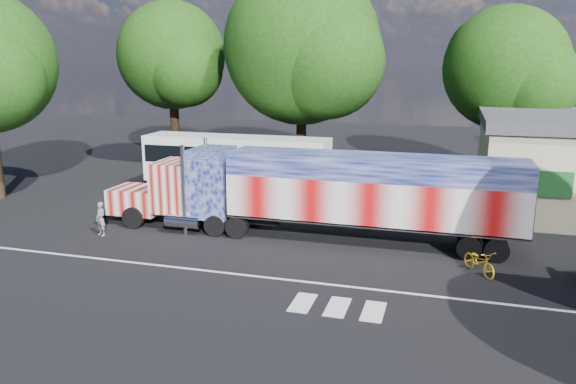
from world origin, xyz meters
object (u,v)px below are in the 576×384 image
(bicycle, at_px, (479,262))
(tree_ne_a, at_px, (508,69))
(semi_truck, at_px, (319,192))
(coach_bus, at_px, (236,163))
(tree_n_mid, at_px, (304,47))
(tree_nw_a, at_px, (173,56))
(woman, at_px, (101,219))

(bicycle, bearing_deg, tree_ne_a, 50.46)
(tree_ne_a, bearing_deg, semi_truck, -119.69)
(coach_bus, relative_size, tree_n_mid, 0.82)
(coach_bus, distance_m, tree_nw_a, 12.71)
(semi_truck, relative_size, tree_n_mid, 1.39)
(tree_n_mid, bearing_deg, woman, -108.60)
(semi_truck, bearing_deg, coach_bus, 131.96)
(coach_bus, bearing_deg, woman, -104.41)
(semi_truck, height_order, tree_nw_a, tree_nw_a)
(woman, relative_size, tree_nw_a, 0.13)
(tree_ne_a, distance_m, tree_nw_a, 23.96)
(tree_n_mid, bearing_deg, tree_ne_a, 7.58)
(tree_ne_a, distance_m, tree_n_mid, 13.41)
(tree_ne_a, bearing_deg, bicycle, -95.99)
(woman, relative_size, tree_ne_a, 0.14)
(semi_truck, relative_size, woman, 12.47)
(semi_truck, relative_size, tree_ne_a, 1.73)
(coach_bus, xyz_separation_m, tree_nw_a, (-7.94, 7.48, 6.51))
(bicycle, bearing_deg, woman, 146.01)
(semi_truck, distance_m, coach_bus, 10.70)
(woman, bearing_deg, tree_n_mid, 92.62)
(semi_truck, bearing_deg, woman, -165.78)
(bicycle, distance_m, tree_n_mid, 21.60)
(coach_bus, distance_m, woman, 10.82)
(woman, bearing_deg, tree_ne_a, 65.18)
(bicycle, bearing_deg, tree_nw_a, 107.12)
(tree_ne_a, bearing_deg, tree_n_mid, -172.42)
(coach_bus, height_order, tree_n_mid, tree_n_mid)
(semi_truck, xyz_separation_m, coach_bus, (-7.15, 7.95, -0.42))
(semi_truck, distance_m, tree_n_mid, 15.92)
(bicycle, xyz_separation_m, tree_nw_a, (-22.04, 18.05, 7.78))
(coach_bus, bearing_deg, bicycle, -36.86)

